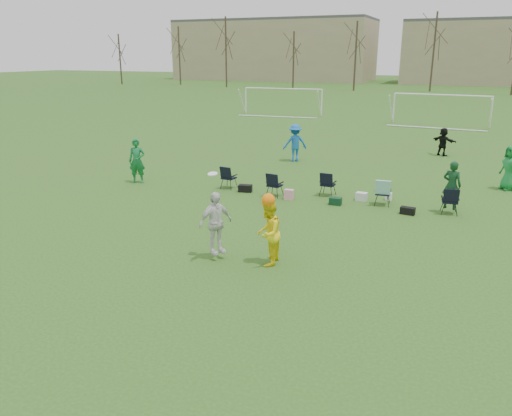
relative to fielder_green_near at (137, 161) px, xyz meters
The scene contains 11 objects.
ground 10.16m from the fielder_green_near, 46.40° to the right, with size 260.00×260.00×0.00m, color #27541A.
fielder_green_near is the anchor object (origin of this frame).
fielder_blue 8.63m from the fielder_green_near, 55.69° to the left, with size 1.27×0.73×1.96m, color blue.
fielder_green_far 15.85m from the fielder_green_near, 18.93° to the left, with size 0.92×0.60×1.88m, color #167E36.
fielder_black 16.86m from the fielder_green_near, 44.71° to the left, with size 1.44×0.46×1.56m, color black.
center_contest 10.12m from the fielder_green_near, 37.47° to the right, with size 2.30×1.23×2.45m.
sideline_setup 9.34m from the fielder_green_near, ahead, with size 9.48×1.87×1.89m.
goal_left 26.86m from the fielder_green_near, 96.47° to the left, with size 7.39×0.76×2.46m.
goal_mid 27.02m from the fielder_green_near, 66.02° to the left, with size 7.40×0.63×2.46m.
tree_line 63.07m from the fielder_green_near, 83.42° to the left, with size 110.28×3.28×11.40m.
building_row 89.87m from the fielder_green_near, 81.22° to the left, with size 126.00×16.00×13.00m.
Camera 1 is at (6.29, -10.37, 5.47)m, focal length 35.00 mm.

